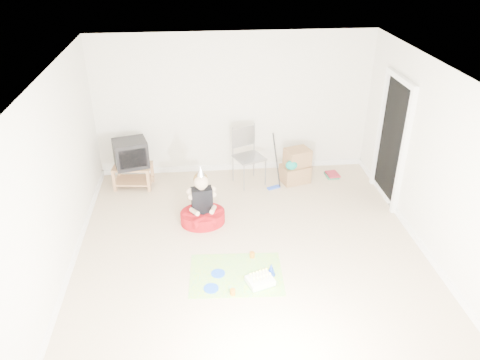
{
  "coord_description": "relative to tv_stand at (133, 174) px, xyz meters",
  "views": [
    {
      "loc": [
        -0.68,
        -5.52,
        4.15
      ],
      "look_at": [
        -0.1,
        0.4,
        0.9
      ],
      "focal_mm": 35.0,
      "sensor_mm": 36.0,
      "label": 1
    }
  ],
  "objects": [
    {
      "name": "tv_stand",
      "position": [
        0.0,
        0.0,
        0.0
      ],
      "size": [
        0.71,
        0.49,
        0.42
      ],
      "color": "#A6744B",
      "rests_on": "ground"
    },
    {
      "name": "cardboard_boxes",
      "position": [
        2.92,
        -0.08,
        0.05
      ],
      "size": [
        0.58,
        0.51,
        0.62
      ],
      "color": "#956E48",
      "rests_on": "ground"
    },
    {
      "name": "birthday_cake",
      "position": [
        1.9,
        -2.82,
        -0.2
      ],
      "size": [
        0.4,
        0.36,
        0.15
      ],
      "color": "white",
      "rests_on": "party_mat"
    },
    {
      "name": "orange_cup_far",
      "position": [
        1.53,
        -2.99,
        -0.2
      ],
      "size": [
        0.08,
        0.08,
        0.08
      ],
      "primitive_type": "cylinder",
      "rotation": [
        0.0,
        0.0,
        0.2
      ],
      "color": "orange",
      "rests_on": "party_mat"
    },
    {
      "name": "ground",
      "position": [
        1.86,
        -1.99,
        -0.25
      ],
      "size": [
        5.0,
        5.0,
        0.0
      ],
      "primitive_type": "plane",
      "color": "beige",
      "rests_on": "ground"
    },
    {
      "name": "orange_cup_near",
      "position": [
        1.87,
        -2.26,
        -0.2
      ],
      "size": [
        0.09,
        0.09,
        0.08
      ],
      "primitive_type": "cylinder",
      "rotation": [
        0.0,
        0.0,
        0.24
      ],
      "color": "orange",
      "rests_on": "party_mat"
    },
    {
      "name": "seated_woman",
      "position": [
        1.2,
        -1.29,
        -0.03
      ],
      "size": [
        0.78,
        0.78,
        1.01
      ],
      "color": "#A80F16",
      "rests_on": "ground"
    },
    {
      "name": "doorway_recess",
      "position": [
        4.34,
        -0.79,
        0.77
      ],
      "size": [
        0.02,
        0.9,
        2.05
      ],
      "primitive_type": "cube",
      "color": "black",
      "rests_on": "ground"
    },
    {
      "name": "party_mat",
      "position": [
        1.61,
        -2.6,
        -0.25
      ],
      "size": [
        1.3,
        0.97,
        0.01
      ],
      "primitive_type": "cube",
      "rotation": [
        0.0,
        0.0,
        -0.06
      ],
      "color": "#E93190",
      "rests_on": "ground"
    },
    {
      "name": "folding_chair",
      "position": [
        2.07,
        -0.08,
        0.27
      ],
      "size": [
        0.62,
        0.61,
        1.06
      ],
      "color": "gray",
      "rests_on": "ground"
    },
    {
      "name": "blue_plate_near",
      "position": [
        1.36,
        -2.57,
        -0.24
      ],
      "size": [
        0.2,
        0.2,
        0.01
      ],
      "primitive_type": "cylinder",
      "rotation": [
        0.0,
        0.0,
        -0.02
      ],
      "color": "blue",
      "rests_on": "party_mat"
    },
    {
      "name": "floor_mop",
      "position": [
        2.49,
        -0.31,
        0.01
      ],
      "size": [
        0.25,
        0.31,
        0.96
      ],
      "color": "blue",
      "rests_on": "ground"
    },
    {
      "name": "blue_plate_far",
      "position": [
        1.26,
        -2.86,
        -0.24
      ],
      "size": [
        0.23,
        0.23,
        0.01
      ],
      "primitive_type": "cylinder",
      "rotation": [
        0.0,
        0.0,
        0.18
      ],
      "color": "blue",
      "rests_on": "party_mat"
    },
    {
      "name": "crt_tv",
      "position": [
        -0.0,
        0.0,
        0.41
      ],
      "size": [
        0.66,
        0.59,
        0.48
      ],
      "primitive_type": "cube",
      "rotation": [
        0.0,
        0.0,
        0.27
      ],
      "color": "black",
      "rests_on": "tv_stand"
    },
    {
      "name": "blue_party_hat",
      "position": [
        2.07,
        -2.66,
        -0.15
      ],
      "size": [
        0.13,
        0.13,
        0.18
      ],
      "primitive_type": "cone",
      "rotation": [
        0.0,
        0.0,
        -0.07
      ],
      "color": "blue",
      "rests_on": "party_mat"
    },
    {
      "name": "book_pile",
      "position": [
        3.66,
        0.03,
        -0.22
      ],
      "size": [
        0.24,
        0.3,
        0.06
      ],
      "color": "#287853",
      "rests_on": "ground"
    }
  ]
}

